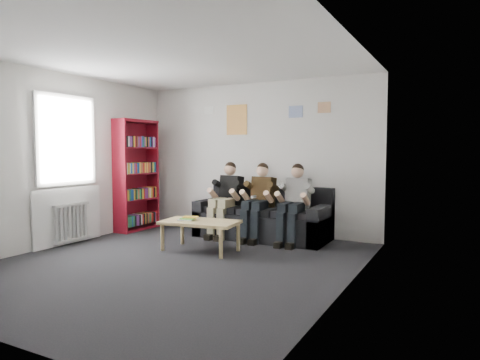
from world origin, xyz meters
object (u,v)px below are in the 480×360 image
object	(u,v)px
coffee_table	(200,224)
person_right	(294,204)
sofa	(263,220)
person_left	(225,199)
person_middle	(258,201)
bookshelf	(137,175)

from	to	relation	value
coffee_table	person_right	world-z (taller)	person_right
sofa	person_right	distance (m)	0.74
person_left	person_middle	size ratio (longest dim) A/B	1.01
person_right	person_middle	bearing A→B (deg)	179.49
sofa	bookshelf	distance (m)	2.54
person_left	person_middle	xyz separation A→B (m)	(0.63, 0.00, -0.00)
coffee_table	person_left	bearing A→B (deg)	100.28
coffee_table	person_left	world-z (taller)	person_left
person_middle	person_left	bearing A→B (deg)	-175.45
person_right	sofa	bearing A→B (deg)	161.76
sofa	coffee_table	size ratio (longest dim) A/B	2.00
sofa	person_left	bearing A→B (deg)	-162.27
sofa	bookshelf	size ratio (longest dim) A/B	1.09
bookshelf	person_left	distance (m)	1.83
coffee_table	person_right	bearing A→B (deg)	46.43
bookshelf	person_middle	size ratio (longest dim) A/B	1.60
bookshelf	person_right	xyz separation A→B (m)	(3.03, 0.22, -0.38)
sofa	person_middle	distance (m)	0.39
bookshelf	sofa	bearing A→B (deg)	11.68
person_right	person_left	bearing A→B (deg)	179.46
sofa	person_left	distance (m)	0.74
person_left	person_right	size ratio (longest dim) A/B	1.01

